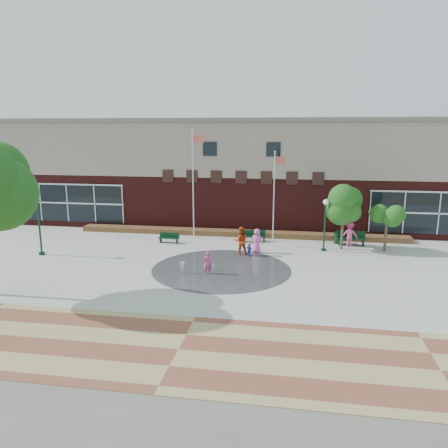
# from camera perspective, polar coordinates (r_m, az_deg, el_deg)

# --- Properties ---
(ground) EXTENTS (120.00, 120.00, 0.00)m
(ground) POSITION_cam_1_polar(r_m,az_deg,el_deg) (23.80, -1.56, -8.16)
(ground) COLOR #666056
(ground) RESTS_ON ground
(plaza_concrete) EXTENTS (46.00, 18.00, 0.01)m
(plaza_concrete) POSITION_cam_1_polar(r_m,az_deg,el_deg) (27.52, -0.00, -5.29)
(plaza_concrete) COLOR #A8A8A0
(plaza_concrete) RESTS_ON ground
(paver_band) EXTENTS (46.00, 6.00, 0.01)m
(paver_band) POSITION_cam_1_polar(r_m,az_deg,el_deg) (17.56, -5.99, -15.99)
(paver_band) COLOR brown
(paver_band) RESTS_ON ground
(splash_pad) EXTENTS (8.40, 8.40, 0.01)m
(splash_pad) POSITION_cam_1_polar(r_m,az_deg,el_deg) (26.58, -0.35, -5.93)
(splash_pad) COLOR #383A3D
(splash_pad) RESTS_ON ground
(library_building) EXTENTS (44.40, 10.40, 9.20)m
(library_building) POSITION_cam_1_polar(r_m,az_deg,el_deg) (39.77, 3.14, 6.96)
(library_building) COLOR #4A1614
(library_building) RESTS_ON ground
(flower_bed) EXTENTS (26.00, 1.20, 0.40)m
(flower_bed) POSITION_cam_1_polar(r_m,az_deg,el_deg) (34.77, 2.01, -1.57)
(flower_bed) COLOR maroon
(flower_bed) RESTS_ON ground
(flagpole_left) EXTENTS (0.98, 0.19, 8.35)m
(flagpole_left) POSITION_cam_1_polar(r_m,az_deg,el_deg) (33.44, -3.99, 5.96)
(flagpole_left) COLOR silver
(flagpole_left) RESTS_ON ground
(flagpole_right) EXTENTS (0.85, 0.14, 6.85)m
(flagpole_right) POSITION_cam_1_polar(r_m,az_deg,el_deg) (31.10, 6.61, 3.90)
(flagpole_right) COLOR silver
(flagpole_right) RESTS_ON ground
(lamp_left) EXTENTS (0.44, 0.44, 4.13)m
(lamp_left) POSITION_cam_1_polar(r_m,az_deg,el_deg) (31.47, -23.06, 0.76)
(lamp_left) COLOR black
(lamp_left) RESTS_ON ground
(lamp_right) EXTENTS (0.39, 0.39, 3.65)m
(lamp_right) POSITION_cam_1_polar(r_m,az_deg,el_deg) (30.75, 13.05, 0.62)
(lamp_right) COLOR black
(lamp_right) RESTS_ON ground
(bench_left) EXTENTS (1.56, 0.51, 0.78)m
(bench_left) POSITION_cam_1_polar(r_m,az_deg,el_deg) (32.79, -7.20, -2.06)
(bench_left) COLOR black
(bench_left) RESTS_ON ground
(bench_mid) EXTENTS (1.83, 0.89, 0.89)m
(bench_mid) POSITION_cam_1_polar(r_m,az_deg,el_deg) (32.91, 3.97, -1.87)
(bench_mid) COLOR black
(bench_mid) RESTS_ON ground
(bench_right) EXTENTS (2.08, 0.65, 1.04)m
(bench_right) POSITION_cam_1_polar(r_m,az_deg,el_deg) (33.16, 16.25, -2.14)
(bench_right) COLOR black
(bench_right) RESTS_ON ground
(trash_can) EXTENTS (0.55, 0.55, 0.91)m
(trash_can) POSITION_cam_1_polar(r_m,az_deg,el_deg) (33.39, 14.59, -1.73)
(trash_can) COLOR black
(trash_can) RESTS_ON ground
(tree_mid) EXTENTS (2.64, 2.64, 4.45)m
(tree_mid) POSITION_cam_1_polar(r_m,az_deg,el_deg) (31.34, 15.37, 2.53)
(tree_mid) COLOR #413325
(tree_mid) RESTS_ON ground
(tree_small_right) EXTENTS (2.05, 2.05, 3.50)m
(tree_small_right) POSITION_cam_1_polar(r_m,az_deg,el_deg) (31.82, 20.55, 1.07)
(tree_small_right) COLOR #413325
(tree_small_right) RESTS_ON ground
(water_jet_a) EXTENTS (0.34, 0.34, 0.66)m
(water_jet_a) POSITION_cam_1_polar(r_m,az_deg,el_deg) (25.94, -5.47, -6.46)
(water_jet_a) COLOR white
(water_jet_a) RESTS_ON ground
(water_jet_b) EXTENTS (0.18, 0.18, 0.40)m
(water_jet_b) POSITION_cam_1_polar(r_m,az_deg,el_deg) (26.22, -1.39, -6.20)
(water_jet_b) COLOR white
(water_jet_b) RESTS_ON ground
(child_splash) EXTENTS (0.57, 0.47, 1.36)m
(child_splash) POSITION_cam_1_polar(r_m,az_deg,el_deg) (25.56, -2.18, -5.10)
(child_splash) COLOR #C13E81
(child_splash) RESTS_ON ground
(adult_red) EXTENTS (1.09, 0.93, 1.94)m
(adult_red) POSITION_cam_1_polar(r_m,az_deg,el_deg) (29.35, 2.22, -2.22)
(adult_red) COLOR #BE3711
(adult_red) RESTS_ON ground
(adult_pink) EXTENTS (0.93, 0.71, 1.70)m
(adult_pink) POSITION_cam_1_polar(r_m,az_deg,el_deg) (29.88, 4.31, -2.22)
(adult_pink) COLOR #EC5BC4
(adult_pink) RESTS_ON ground
(child_blue) EXTENTS (0.56, 0.50, 0.91)m
(child_blue) POSITION_cam_1_polar(r_m,az_deg,el_deg) (29.03, 3.33, -3.44)
(child_blue) COLOR #2231AD
(child_blue) RESTS_ON ground
(person_bench) EXTENTS (1.18, 0.68, 1.81)m
(person_bench) POSITION_cam_1_polar(r_m,az_deg,el_deg) (32.68, 16.07, -1.31)
(person_bench) COLOR #EA4D91
(person_bench) RESTS_ON ground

